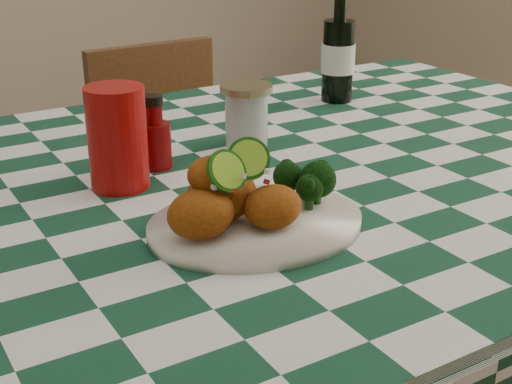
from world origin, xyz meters
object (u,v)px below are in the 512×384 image
ketchup_bottle (154,132)px  mason_jar (246,116)px  plate (256,225)px  dining_table (235,384)px  beer_bottle (339,44)px  red_tumbler (117,138)px  fried_chicken_pile (238,186)px  wooden_chair_right (184,202)px

ketchup_bottle → mason_jar: (0.18, 0.02, -0.00)m
plate → dining_table: bearing=69.8°
plate → beer_bottle: size_ratio=1.20×
plate → red_tumbler: 0.26m
mason_jar → beer_bottle: (0.31, 0.16, 0.06)m
beer_bottle → ketchup_bottle: bearing=-160.5°
beer_bottle → fried_chicken_pile: bearing=-137.7°
dining_table → wooden_chair_right: bearing=70.4°
dining_table → wooden_chair_right: size_ratio=2.03×
ketchup_bottle → fried_chicken_pile: bearing=-92.5°
dining_table → red_tumbler: 0.50m
mason_jar → beer_bottle: bearing=26.6°
plate → ketchup_bottle: 0.29m
dining_table → wooden_chair_right: 0.79m
red_tumbler → ketchup_bottle: bearing=31.8°
red_tumbler → beer_bottle: beer_bottle is taller
red_tumbler → ketchup_bottle: 0.09m
red_tumbler → wooden_chair_right: size_ratio=0.19×
beer_bottle → dining_table: bearing=-146.3°
plate → fried_chicken_pile: (-0.03, -0.00, 0.06)m
red_tumbler → ketchup_bottle: red_tumbler is taller
plate → fried_chicken_pile: fried_chicken_pile is taller
beer_bottle → wooden_chair_right: size_ratio=0.29×
fried_chicken_pile → ketchup_bottle: 0.29m
ketchup_bottle → mason_jar: ketchup_bottle is taller
red_tumbler → beer_bottle: 0.61m
mason_jar → wooden_chair_right: (0.17, 0.63, -0.43)m
fried_chicken_pile → wooden_chair_right: bearing=68.9°
plate → ketchup_bottle: bearing=92.8°
mason_jar → wooden_chair_right: 0.78m
red_tumbler → plate: bearing=-68.7°
wooden_chair_right → dining_table: bearing=-111.7°
plate → wooden_chair_right: (0.33, 0.93, -0.39)m
red_tumbler → wooden_chair_right: bearing=58.5°
fried_chicken_pile → beer_bottle: 0.68m
red_tumbler → mason_jar: bearing=14.3°
beer_bottle → mason_jar: bearing=-153.4°
fried_chicken_pile → red_tumbler: size_ratio=1.04×
ketchup_bottle → wooden_chair_right: size_ratio=0.14×
plate → mason_jar: (0.16, 0.30, 0.04)m
red_tumbler → beer_bottle: bearing=21.3°
dining_table → beer_bottle: size_ratio=6.99×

